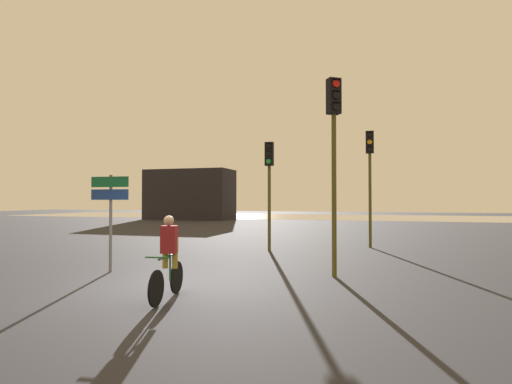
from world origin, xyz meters
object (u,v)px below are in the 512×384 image
(traffic_light_near_right, at_px, (334,140))
(cyclist, at_px, (168,257))
(traffic_light_center, at_px, (269,175))
(direction_sign_post, at_px, (110,205))
(distant_building, at_px, (190,195))
(traffic_light_far_right, at_px, (370,167))

(traffic_light_near_right, distance_m, cyclist, 5.04)
(traffic_light_center, relative_size, direction_sign_post, 1.59)
(distant_building, xyz_separation_m, traffic_light_near_right, (17.04, -26.65, 0.94))
(cyclist, bearing_deg, traffic_light_center, -97.63)
(traffic_light_far_right, height_order, direction_sign_post, traffic_light_far_right)
(traffic_light_near_right, bearing_deg, distant_building, -91.66)
(direction_sign_post, xyz_separation_m, cyclist, (2.94, -2.14, -0.97))
(traffic_light_near_right, bearing_deg, direction_sign_post, -23.86)
(distant_building, height_order, traffic_light_near_right, distant_building)
(distant_building, bearing_deg, traffic_light_near_right, -57.41)
(distant_building, xyz_separation_m, cyclist, (14.16, -29.85, -1.68))
(cyclist, bearing_deg, direction_sign_post, -43.79)
(distant_building, height_order, traffic_light_far_right, distant_building)
(traffic_light_center, bearing_deg, direction_sign_post, 59.30)
(distant_building, bearing_deg, traffic_light_far_right, -48.24)
(distant_building, distance_m, cyclist, 33.08)
(distant_building, xyz_separation_m, traffic_light_center, (14.15, -22.09, 0.39))
(distant_building, xyz_separation_m, direction_sign_post, (11.23, -27.72, -0.71))
(traffic_light_center, distance_m, direction_sign_post, 6.44)
(direction_sign_post, height_order, cyclist, direction_sign_post)
(distant_building, bearing_deg, traffic_light_center, -57.36)
(cyclist, bearing_deg, traffic_light_near_right, -139.67)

